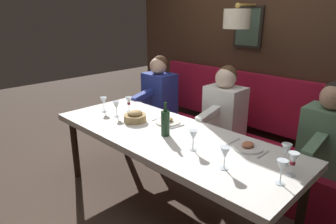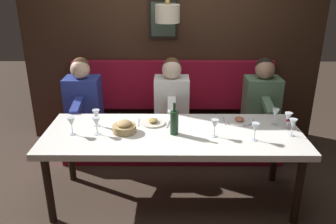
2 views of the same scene
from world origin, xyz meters
TOP-DOWN VIEW (x-y plane):
  - ground_plane at (0.00, 0.00)m, footprint 12.00×12.00m
  - dining_table at (0.00, 0.00)m, footprint 0.90×2.40m
  - banquette_bench at (0.89, 0.00)m, footprint 0.52×2.60m
  - back_wall_panel at (1.46, 0.00)m, footprint 0.59×3.80m
  - diner_nearest at (0.88, -1.04)m, footprint 0.60×0.40m
  - diner_near at (0.88, 0.01)m, footprint 0.60×0.40m
  - diner_middle at (0.88, 1.05)m, footprint 0.60×0.40m
  - place_setting_0 at (0.19, 0.20)m, footprint 0.24×0.32m
  - place_setting_1 at (0.24, -0.66)m, footprint 0.24×0.31m
  - wine_glass_0 at (0.08, -1.08)m, footprint 0.07×0.07m
  - wine_glass_1 at (-0.05, 0.92)m, footprint 0.07×0.07m
  - wine_glass_2 at (-0.09, -0.37)m, footprint 0.07×0.07m
  - wine_glass_3 at (-0.05, 0.70)m, footprint 0.07×0.07m
  - wine_glass_4 at (0.18, -0.99)m, footprint 0.07×0.07m
  - wine_glass_5 at (0.14, 0.74)m, footprint 0.07×0.07m
  - wine_glass_6 at (-0.17, -0.72)m, footprint 0.07×0.07m
  - wine_glass_7 at (-0.07, -1.07)m, footprint 0.07×0.07m
  - wine_bottle at (-0.04, -0.01)m, footprint 0.08×0.08m
  - bread_bowl at (-0.01, 0.45)m, footprint 0.22×0.22m

SIDE VIEW (x-z plane):
  - ground_plane at x=0.00m, z-range 0.00..0.00m
  - banquette_bench at x=0.89m, z-range 0.00..0.45m
  - dining_table at x=0.00m, z-range 0.31..1.05m
  - place_setting_0 at x=0.19m, z-range 0.73..0.78m
  - place_setting_1 at x=0.24m, z-range 0.73..0.78m
  - bread_bowl at x=-0.01m, z-range 0.73..0.85m
  - diner_nearest at x=0.88m, z-range 0.42..1.21m
  - diner_near at x=0.88m, z-range 0.42..1.21m
  - diner_middle at x=0.88m, z-range 0.42..1.21m
  - wine_glass_5 at x=0.14m, z-range 0.77..0.94m
  - wine_glass_0 at x=0.08m, z-range 0.77..0.94m
  - wine_bottle at x=-0.04m, z-range 0.71..1.01m
  - wine_glass_1 at x=-0.05m, z-range 0.77..0.94m
  - wine_glass_2 at x=-0.09m, z-range 0.77..0.94m
  - wine_glass_3 at x=-0.05m, z-range 0.77..0.94m
  - wine_glass_4 at x=0.18m, z-range 0.77..0.94m
  - wine_glass_6 at x=-0.17m, z-range 0.77..0.94m
  - wine_glass_7 at x=-0.07m, z-range 0.77..0.94m
  - back_wall_panel at x=1.46m, z-range -0.08..2.82m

